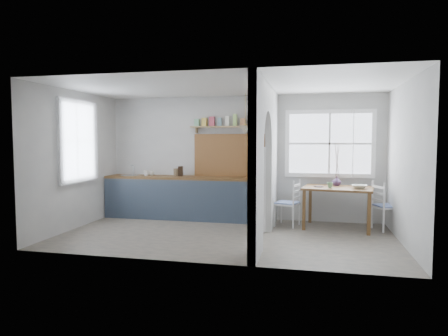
% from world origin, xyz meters
% --- Properties ---
extents(floor, '(5.80, 3.20, 0.01)m').
position_xyz_m(floor, '(0.00, 0.00, 0.00)').
color(floor, gray).
rests_on(floor, ground).
extents(ceiling, '(5.80, 3.20, 0.01)m').
position_xyz_m(ceiling, '(0.00, 0.00, 2.60)').
color(ceiling, beige).
rests_on(ceiling, walls).
extents(walls, '(5.81, 3.21, 2.60)m').
position_xyz_m(walls, '(0.00, 0.00, 1.30)').
color(walls, beige).
rests_on(walls, floor).
extents(partition, '(0.12, 3.20, 2.60)m').
position_xyz_m(partition, '(0.70, 0.06, 1.45)').
color(partition, beige).
rests_on(partition, floor).
extents(kitchen_window, '(0.10, 1.16, 1.50)m').
position_xyz_m(kitchen_window, '(-2.87, 0.00, 1.65)').
color(kitchen_window, white).
rests_on(kitchen_window, walls).
extents(nook_window, '(1.76, 0.10, 1.30)m').
position_xyz_m(nook_window, '(1.80, 1.56, 1.60)').
color(nook_window, white).
rests_on(nook_window, walls).
extents(counter, '(3.50, 0.60, 0.90)m').
position_xyz_m(counter, '(-1.13, 1.33, 0.46)').
color(counter, brown).
rests_on(counter, floor).
extents(sink, '(0.40, 0.40, 0.02)m').
position_xyz_m(sink, '(-2.43, 1.30, 0.89)').
color(sink, silver).
rests_on(sink, counter).
extents(backsplash, '(1.65, 0.03, 0.90)m').
position_xyz_m(backsplash, '(-0.20, 1.58, 1.35)').
color(backsplash, brown).
rests_on(backsplash, walls).
extents(shelf, '(1.75, 0.20, 0.21)m').
position_xyz_m(shelf, '(-0.21, 1.49, 2.01)').
color(shelf, olive).
rests_on(shelf, walls).
extents(pendant_lamp, '(0.26, 0.26, 0.16)m').
position_xyz_m(pendant_lamp, '(0.15, 1.15, 1.88)').
color(pendant_lamp, beige).
rests_on(pendant_lamp, ceiling).
extents(utensil_rail, '(0.02, 0.50, 0.02)m').
position_xyz_m(utensil_rail, '(0.61, 0.90, 1.45)').
color(utensil_rail, silver).
rests_on(utensil_rail, partition).
extents(dining_table, '(1.37, 1.02, 0.79)m').
position_xyz_m(dining_table, '(1.95, 1.01, 0.39)').
color(dining_table, brown).
rests_on(dining_table, floor).
extents(chair_left, '(0.51, 0.51, 0.91)m').
position_xyz_m(chair_left, '(1.00, 1.04, 0.45)').
color(chair_left, white).
rests_on(chair_left, floor).
extents(chair_right, '(0.55, 0.55, 0.91)m').
position_xyz_m(chair_right, '(2.84, 1.08, 0.45)').
color(chair_right, white).
rests_on(chair_right, floor).
extents(kettle, '(0.24, 0.21, 0.26)m').
position_xyz_m(kettle, '(0.47, 1.20, 1.03)').
color(kettle, silver).
rests_on(kettle, counter).
extents(mug_a, '(0.16, 0.16, 0.12)m').
position_xyz_m(mug_a, '(-2.02, 1.25, 0.96)').
color(mug_a, white).
rests_on(mug_a, counter).
extents(mug_b, '(0.16, 0.16, 0.10)m').
position_xyz_m(mug_b, '(-1.94, 1.33, 0.95)').
color(mug_b, silver).
rests_on(mug_b, counter).
extents(knife_block, '(0.12, 0.15, 0.21)m').
position_xyz_m(knife_block, '(-1.29, 1.38, 1.00)').
color(knife_block, '#422E1D').
rests_on(knife_block, counter).
extents(jar, '(0.13, 0.13, 0.17)m').
position_xyz_m(jar, '(-1.38, 1.33, 0.98)').
color(jar, brown).
rests_on(jar, counter).
extents(towel_magenta, '(0.02, 0.03, 0.50)m').
position_xyz_m(towel_magenta, '(0.58, 1.00, 0.28)').
color(towel_magenta, '#CD3A8C').
rests_on(towel_magenta, counter).
extents(towel_orange, '(0.02, 0.03, 0.54)m').
position_xyz_m(towel_orange, '(0.58, 0.96, 0.25)').
color(towel_orange, '#C2742A').
rests_on(towel_orange, counter).
extents(bowl, '(0.30, 0.30, 0.07)m').
position_xyz_m(bowl, '(2.32, 0.89, 0.82)').
color(bowl, white).
rests_on(bowl, dining_table).
extents(table_cup, '(0.12, 0.12, 0.10)m').
position_xyz_m(table_cup, '(1.80, 0.88, 0.84)').
color(table_cup, '#6EA470').
rests_on(table_cup, dining_table).
extents(plate, '(0.21, 0.21, 0.01)m').
position_xyz_m(plate, '(1.59, 0.99, 0.79)').
color(plate, '#2F2423').
rests_on(plate, dining_table).
extents(vase, '(0.20, 0.20, 0.18)m').
position_xyz_m(vase, '(1.94, 1.27, 0.88)').
color(vase, '#422C52').
rests_on(vase, dining_table).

